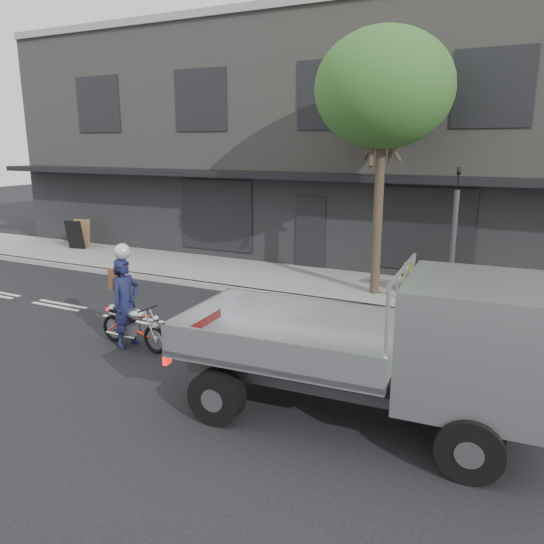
{
  "coord_description": "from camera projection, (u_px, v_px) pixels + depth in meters",
  "views": [
    {
      "loc": [
        5.78,
        -9.13,
        4.01
      ],
      "look_at": [
        1.0,
        0.5,
        1.39
      ],
      "focal_mm": 35.0,
      "sensor_mm": 36.0,
      "label": 1
    }
  ],
  "objects": [
    {
      "name": "motorcycle",
      "position": [
        133.0,
        325.0,
        10.63
      ],
      "size": [
        1.76,
        0.51,
        0.91
      ],
      "rotation": [
        0.0,
        0.0,
        -0.11
      ],
      "color": "black",
      "rests_on": "ground"
    },
    {
      "name": "sidewalk",
      "position": [
        305.0,
        282.0,
        15.47
      ],
      "size": [
        32.0,
        3.2,
        0.15
      ],
      "primitive_type": "cube",
      "color": "gray",
      "rests_on": "ground"
    },
    {
      "name": "ground",
      "position": [
        220.0,
        335.0,
        11.39
      ],
      "size": [
        80.0,
        80.0,
        0.0
      ],
      "primitive_type": "plane",
      "color": "black",
      "rests_on": "ground"
    },
    {
      "name": "traffic_light_pole",
      "position": [
        452.0,
        249.0,
        12.11
      ],
      "size": [
        0.12,
        0.12,
        3.5
      ],
      "color": "#2D2D30",
      "rests_on": "ground"
    },
    {
      "name": "sandwich_board",
      "position": [
        75.0,
        235.0,
        19.74
      ],
      "size": [
        0.75,
        0.56,
        1.08
      ],
      "primitive_type": null,
      "rotation": [
        0.0,
        0.0,
        0.17
      ],
      "color": "black",
      "rests_on": "sidewalk"
    },
    {
      "name": "street_tree",
      "position": [
        384.0,
        90.0,
        12.85
      ],
      "size": [
        3.4,
        3.4,
        6.74
      ],
      "color": "#382B21",
      "rests_on": "ground"
    },
    {
      "name": "flatbed_ute",
      "position": [
        438.0,
        343.0,
        7.21
      ],
      "size": [
        5.28,
        2.4,
        2.39
      ],
      "rotation": [
        0.0,
        0.0,
        0.06
      ],
      "color": "black",
      "rests_on": "ground"
    },
    {
      "name": "kerb",
      "position": [
        282.0,
        295.0,
        14.07
      ],
      "size": [
        32.0,
        0.2,
        0.15
      ],
      "primitive_type": "cube",
      "color": "gray",
      "rests_on": "ground"
    },
    {
      "name": "building_main",
      "position": [
        374.0,
        144.0,
        20.28
      ],
      "size": [
        26.0,
        10.0,
        8.0
      ],
      "primitive_type": "cube",
      "color": "slate",
      "rests_on": "ground"
    },
    {
      "name": "construction_barrier",
      "position": [
        435.0,
        280.0,
        13.59
      ],
      "size": [
        1.66,
        0.96,
        0.87
      ],
      "primitive_type": null,
      "rotation": [
        0.0,
        0.0,
        -0.23
      ],
      "color": "#ECE90C",
      "rests_on": "sidewalk"
    },
    {
      "name": "rider",
      "position": [
        126.0,
        303.0,
        10.59
      ],
      "size": [
        0.5,
        0.7,
        1.81
      ],
      "primitive_type": "imported",
      "rotation": [
        0.0,
        0.0,
        1.47
      ],
      "color": "#15183A",
      "rests_on": "ground"
    }
  ]
}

